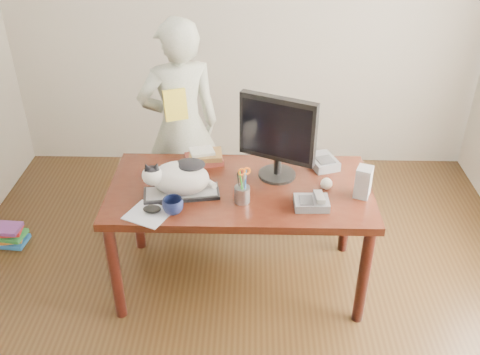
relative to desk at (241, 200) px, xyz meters
name	(u,v)px	position (x,y,z in m)	size (l,w,h in m)	color
room	(237,148)	(0.00, -0.68, 0.75)	(4.50, 4.50, 4.50)	black
desk	(241,200)	(0.00, 0.00, 0.00)	(1.60, 0.80, 0.75)	black
keyboard	(182,193)	(-0.35, -0.17, 0.16)	(0.47, 0.24, 0.03)	black
cat	(178,177)	(-0.36, -0.18, 0.28)	(0.44, 0.27, 0.25)	white
monitor	(277,134)	(0.22, 0.04, 0.45)	(0.46, 0.31, 0.54)	black
pen_cup	(242,192)	(0.02, -0.23, 0.21)	(0.12, 0.12, 0.23)	#939499
mousepad	(148,214)	(-0.51, -0.38, 0.15)	(0.29, 0.28, 0.01)	silver
mouse	(152,209)	(-0.49, -0.36, 0.17)	(0.12, 0.10, 0.04)	black
coffee_mug	(173,206)	(-0.37, -0.36, 0.19)	(0.12, 0.12, 0.09)	black
phone	(312,202)	(0.42, -0.27, 0.18)	(0.20, 0.17, 0.09)	slate
speaker	(363,182)	(0.72, -0.15, 0.24)	(0.11, 0.12, 0.19)	#949497
baseball	(326,184)	(0.52, -0.08, 0.18)	(0.07, 0.07, 0.07)	white
book_stack	(204,157)	(-0.24, 0.22, 0.19)	(0.27, 0.22, 0.09)	#541C16
calculator	(323,162)	(0.53, 0.19, 0.18)	(0.22, 0.25, 0.06)	slate
person	(181,127)	(-0.45, 0.62, 0.20)	(0.58, 0.38, 1.60)	silver
held_book	(175,105)	(-0.45, 0.45, 0.45)	(0.17, 0.14, 0.21)	yellow
book_pile_b	(9,235)	(-1.72, 0.27, -0.53)	(0.26, 0.20, 0.15)	#1A549C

